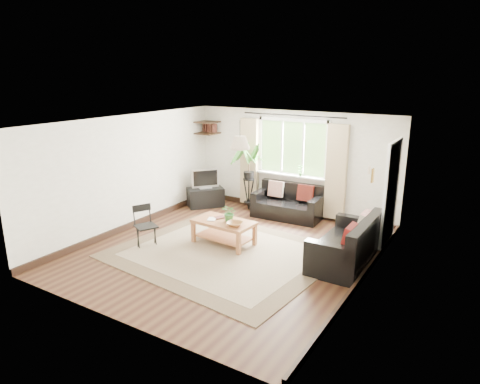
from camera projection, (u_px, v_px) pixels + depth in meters
The scene contains 24 objects.
floor at pixel (229, 251), 8.02m from camera, with size 5.50×5.50×0.00m, color black.
ceiling at pixel (228, 122), 7.37m from camera, with size 5.50×5.50×0.00m, color white.
wall_back at pixel (293, 163), 9.95m from camera, with size 5.00×0.02×2.40m, color silver.
wall_front at pixel (111, 238), 5.44m from camera, with size 5.00×0.02×2.40m, color silver.
wall_left at pixel (129, 173), 8.96m from camera, with size 0.02×5.50×2.40m, color silver.
wall_right at pixel (367, 212), 6.44m from camera, with size 0.02×5.50×2.40m, color silver.
rug at pixel (224, 253), 7.90m from camera, with size 3.73×3.20×0.02m, color beige.
window at pixel (293, 148), 9.83m from camera, with size 2.50×0.16×2.16m, color white, non-canonical shape.
door at pixel (390, 197), 7.90m from camera, with size 0.06×0.96×2.06m, color silver.
corner_shelf at pixel (207, 128), 10.70m from camera, with size 0.50×0.50×0.34m, color black, non-canonical shape.
pendant_lamp at pixel (240, 139), 7.80m from camera, with size 0.36×0.36×0.54m, color beige, non-canonical shape.
wall_sconce at pixel (371, 173), 6.57m from camera, with size 0.12×0.12×0.28m, color beige, non-canonical shape.
sofa_back at pixel (288, 202), 9.76m from camera, with size 1.54×0.77×0.73m, color black, non-canonical shape.
sofa_right at pixel (345, 242), 7.41m from camera, with size 0.85×1.70×0.80m, color black, non-canonical shape.
coffee_table at pixel (224, 232), 8.27m from camera, with size 1.18×0.64×0.48m, color brown, non-canonical shape.
table_plant at pixel (230, 213), 8.14m from camera, with size 0.29×0.25×0.33m, color #2F6D2B.
bowl at pixel (235, 224), 7.92m from camera, with size 0.30×0.30×0.07m, color olive.
book_a at pixel (208, 219), 8.28m from camera, with size 0.16×0.21×0.02m, color white.
book_b at pixel (218, 216), 8.43m from camera, with size 0.16×0.21×0.02m, color #582B23.
tv_stand at pixel (206, 197), 10.63m from camera, with size 0.86×0.49×0.47m, color black.
tv at pixel (205, 178), 10.49m from camera, with size 0.66×0.22×0.51m, color #A5A5AA, non-canonical shape.
palm_stand at pixel (249, 176), 10.23m from camera, with size 0.64×0.64×1.66m, color black, non-canonical shape.
folding_chair at pixel (146, 227), 8.11m from camera, with size 0.41×0.41×0.79m, color black, non-canonical shape.
sill_plant at pixel (300, 170), 9.77m from camera, with size 0.14×0.10×0.27m, color #2D6023.
Camera 1 is at (4.07, -6.22, 3.24)m, focal length 32.00 mm.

